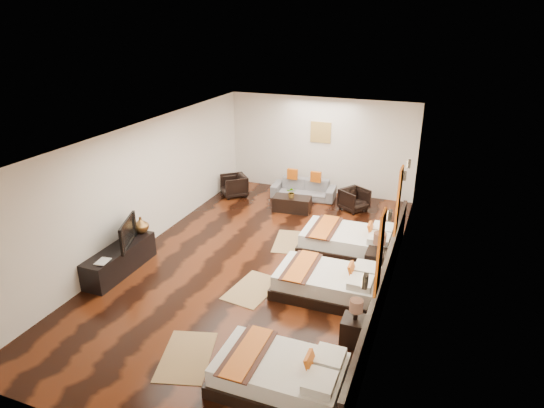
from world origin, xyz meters
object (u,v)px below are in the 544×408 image
at_px(bed_near, 281,374).
at_px(bed_mid, 328,283).
at_px(figurine, 141,225).
at_px(nightstand_a, 355,328).
at_px(armchair_left, 234,186).
at_px(coffee_table, 292,204).
at_px(nightstand_b, 378,260).
at_px(book, 98,261).
at_px(sofa, 304,189).
at_px(tv_console, 120,260).
at_px(tv, 123,233).
at_px(table_plant, 292,192).
at_px(bed_far, 349,241).
at_px(armchair_right, 354,200).

height_order(bed_near, bed_mid, bed_mid).
bearing_deg(figurine, nightstand_a, -14.73).
distance_m(armchair_left, coffee_table, 2.00).
xyz_separation_m(nightstand_b, figurine, (-4.95, -0.97, 0.40)).
height_order(book, figurine, figurine).
bearing_deg(nightstand_b, armchair_left, 146.73).
relative_size(book, armchair_left, 0.43).
xyz_separation_m(figurine, sofa, (2.25, 4.60, -0.46)).
height_order(tv_console, tv, tv).
relative_size(sofa, coffee_table, 1.81).
relative_size(nightstand_b, sofa, 0.52).
bearing_deg(bed_mid, tv_console, -170.44).
relative_size(bed_mid, sofa, 1.07).
xyz_separation_m(tv, coffee_table, (2.20, 4.19, -0.63)).
relative_size(figurine, table_plant, 1.18).
distance_m(bed_near, book, 4.39).
distance_m(bed_far, nightstand_a, 3.13).
xyz_separation_m(bed_near, coffee_table, (-1.95, 6.21, -0.04)).
bearing_deg(bed_far, figurine, -157.49).
height_order(tv_console, armchair_left, armchair_left).
xyz_separation_m(bed_far, tv, (-4.15, -2.38, 0.57)).
distance_m(tv, coffee_table, 4.77).
relative_size(bed_mid, tv_console, 1.08).
height_order(nightstand_a, armchair_left, nightstand_a).
distance_m(bed_mid, bed_far, 1.82).
distance_m(bed_near, tv, 4.65).
height_order(book, sofa, book).
relative_size(bed_far, nightstand_a, 2.56).
bearing_deg(tv, bed_mid, -103.01).
bearing_deg(tv, armchair_left, -23.85).
bearing_deg(armchair_right, coffee_table, 145.93).
height_order(tv, armchair_left, tv).
relative_size(bed_near, book, 6.31).
height_order(figurine, coffee_table, figurine).
height_order(nightstand_a, table_plant, nightstand_a).
height_order(tv, figurine, tv).
height_order(sofa, table_plant, table_plant).
relative_size(bed_mid, armchair_right, 2.93).
relative_size(book, table_plant, 0.98).
height_order(bed_mid, bed_far, bed_far).
xyz_separation_m(book, table_plant, (2.25, 4.90, -0.01)).
bearing_deg(tv, book, 155.49).
bearing_deg(bed_mid, bed_near, -90.02).
xyz_separation_m(figurine, armchair_left, (0.30, 4.02, -0.41)).
relative_size(armchair_left, armchair_right, 1.05).
height_order(bed_mid, book, bed_mid).
relative_size(nightstand_b, book, 3.18).
distance_m(bed_mid, table_plant, 4.09).
bearing_deg(tv, sofa, -43.49).
xyz_separation_m(nightstand_a, armchair_left, (-4.64, 5.32, 0.04)).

